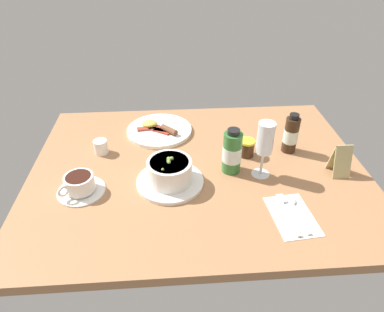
{
  "coord_description": "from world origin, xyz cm",
  "views": [
    {
      "loc": [
        -8.52,
        -90.69,
        68.32
      ],
      "look_at": [
        -2.17,
        -1.33,
        5.6
      ],
      "focal_mm": 32.04,
      "sensor_mm": 36.0,
      "label": 1
    }
  ],
  "objects_px": {
    "sauce_bottle_brown": "(291,135)",
    "coffee_cup": "(80,185)",
    "porridge_bowl": "(170,173)",
    "cutlery_setting": "(292,214)",
    "jam_jar": "(247,148)",
    "sauce_bottle_green": "(232,152)",
    "menu_card": "(341,159)",
    "creamer_jug": "(101,147)",
    "wine_glass": "(265,141)",
    "breakfast_plate": "(159,130)"
  },
  "relations": [
    {
      "from": "sauce_bottle_brown",
      "to": "coffee_cup",
      "type": "bearing_deg",
      "value": -165.86
    },
    {
      "from": "coffee_cup",
      "to": "breakfast_plate",
      "type": "relative_size",
      "value": 0.58
    },
    {
      "from": "cutlery_setting",
      "to": "coffee_cup",
      "type": "xyz_separation_m",
      "value": [
        -0.61,
        0.14,
        0.02
      ]
    },
    {
      "from": "cutlery_setting",
      "to": "jam_jar",
      "type": "bearing_deg",
      "value": 103.13
    },
    {
      "from": "porridge_bowl",
      "to": "jam_jar",
      "type": "bearing_deg",
      "value": 26.72
    },
    {
      "from": "wine_glass",
      "to": "menu_card",
      "type": "xyz_separation_m",
      "value": [
        0.25,
        -0.01,
        -0.07
      ]
    },
    {
      "from": "coffee_cup",
      "to": "wine_glass",
      "type": "relative_size",
      "value": 0.76
    },
    {
      "from": "cutlery_setting",
      "to": "sauce_bottle_green",
      "type": "xyz_separation_m",
      "value": [
        -0.14,
        0.22,
        0.07
      ]
    },
    {
      "from": "wine_glass",
      "to": "coffee_cup",
      "type": "bearing_deg",
      "value": -175.28
    },
    {
      "from": "wine_glass",
      "to": "cutlery_setting",
      "type": "bearing_deg",
      "value": -76.56
    },
    {
      "from": "porridge_bowl",
      "to": "cutlery_setting",
      "type": "xyz_separation_m",
      "value": [
        0.34,
        -0.16,
        -0.04
      ]
    },
    {
      "from": "wine_glass",
      "to": "sauce_bottle_brown",
      "type": "bearing_deg",
      "value": 44.47
    },
    {
      "from": "porridge_bowl",
      "to": "cutlery_setting",
      "type": "relative_size",
      "value": 1.17
    },
    {
      "from": "jam_jar",
      "to": "menu_card",
      "type": "bearing_deg",
      "value": -23.88
    },
    {
      "from": "breakfast_plate",
      "to": "sauce_bottle_green",
      "type": "bearing_deg",
      "value": -47.76
    },
    {
      "from": "coffee_cup",
      "to": "cutlery_setting",
      "type": "bearing_deg",
      "value": -13.2
    },
    {
      "from": "cutlery_setting",
      "to": "menu_card",
      "type": "xyz_separation_m",
      "value": [
        0.2,
        0.18,
        0.05
      ]
    },
    {
      "from": "menu_card",
      "to": "cutlery_setting",
      "type": "bearing_deg",
      "value": -139.2
    },
    {
      "from": "sauce_bottle_brown",
      "to": "breakfast_plate",
      "type": "bearing_deg",
      "value": 160.75
    },
    {
      "from": "coffee_cup",
      "to": "wine_glass",
      "type": "xyz_separation_m",
      "value": [
        0.56,
        0.05,
        0.1
      ]
    },
    {
      "from": "cutlery_setting",
      "to": "creamer_jug",
      "type": "xyz_separation_m",
      "value": [
        -0.57,
        0.35,
        0.02
      ]
    },
    {
      "from": "sauce_bottle_brown",
      "to": "breakfast_plate",
      "type": "relative_size",
      "value": 0.58
    },
    {
      "from": "creamer_jug",
      "to": "menu_card",
      "type": "relative_size",
      "value": 0.53
    },
    {
      "from": "coffee_cup",
      "to": "creamer_jug",
      "type": "height_order",
      "value": "coffee_cup"
    },
    {
      "from": "coffee_cup",
      "to": "breakfast_plate",
      "type": "height_order",
      "value": "coffee_cup"
    },
    {
      "from": "creamer_jug",
      "to": "menu_card",
      "type": "xyz_separation_m",
      "value": [
        0.78,
        -0.17,
        0.03
      ]
    },
    {
      "from": "cutlery_setting",
      "to": "coffee_cup",
      "type": "relative_size",
      "value": 1.25
    },
    {
      "from": "porridge_bowl",
      "to": "coffee_cup",
      "type": "height_order",
      "value": "porridge_bowl"
    },
    {
      "from": "sauce_bottle_green",
      "to": "breakfast_plate",
      "type": "height_order",
      "value": "sauce_bottle_green"
    },
    {
      "from": "porridge_bowl",
      "to": "jam_jar",
      "type": "xyz_separation_m",
      "value": [
        0.27,
        0.13,
        -0.01
      ]
    },
    {
      "from": "porridge_bowl",
      "to": "sauce_bottle_green",
      "type": "xyz_separation_m",
      "value": [
        0.2,
        0.05,
        0.03
      ]
    },
    {
      "from": "jam_jar",
      "to": "menu_card",
      "type": "distance_m",
      "value": 0.3
    },
    {
      "from": "cutlery_setting",
      "to": "wine_glass",
      "type": "distance_m",
      "value": 0.23
    },
    {
      "from": "menu_card",
      "to": "wine_glass",
      "type": "bearing_deg",
      "value": 177.29
    },
    {
      "from": "sauce_bottle_green",
      "to": "jam_jar",
      "type": "bearing_deg",
      "value": 50.46
    },
    {
      "from": "porridge_bowl",
      "to": "sauce_bottle_green",
      "type": "relative_size",
      "value": 1.36
    },
    {
      "from": "creamer_jug",
      "to": "breakfast_plate",
      "type": "height_order",
      "value": "creamer_jug"
    },
    {
      "from": "coffee_cup",
      "to": "menu_card",
      "type": "xyz_separation_m",
      "value": [
        0.81,
        0.03,
        0.03
      ]
    },
    {
      "from": "jam_jar",
      "to": "sauce_bottle_brown",
      "type": "bearing_deg",
      "value": 6.71
    },
    {
      "from": "wine_glass",
      "to": "jam_jar",
      "type": "xyz_separation_m",
      "value": [
        -0.02,
        0.11,
        -0.1
      ]
    },
    {
      "from": "sauce_bottle_green",
      "to": "breakfast_plate",
      "type": "xyz_separation_m",
      "value": [
        -0.24,
        0.26,
        -0.06
      ]
    },
    {
      "from": "wine_glass",
      "to": "breakfast_plate",
      "type": "relative_size",
      "value": 0.76
    },
    {
      "from": "wine_glass",
      "to": "breakfast_plate",
      "type": "xyz_separation_m",
      "value": [
        -0.33,
        0.29,
        -0.12
      ]
    },
    {
      "from": "cutlery_setting",
      "to": "breakfast_plate",
      "type": "distance_m",
      "value": 0.61
    },
    {
      "from": "creamer_jug",
      "to": "jam_jar",
      "type": "bearing_deg",
      "value": -5.65
    },
    {
      "from": "cutlery_setting",
      "to": "coffee_cup",
      "type": "bearing_deg",
      "value": 166.8
    },
    {
      "from": "wine_glass",
      "to": "jam_jar",
      "type": "height_order",
      "value": "wine_glass"
    },
    {
      "from": "porridge_bowl",
      "to": "menu_card",
      "type": "xyz_separation_m",
      "value": [
        0.54,
        0.01,
        0.01
      ]
    },
    {
      "from": "breakfast_plate",
      "to": "menu_card",
      "type": "xyz_separation_m",
      "value": [
        0.58,
        -0.3,
        0.04
      ]
    },
    {
      "from": "wine_glass",
      "to": "sauce_bottle_brown",
      "type": "distance_m",
      "value": 0.19
    }
  ]
}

